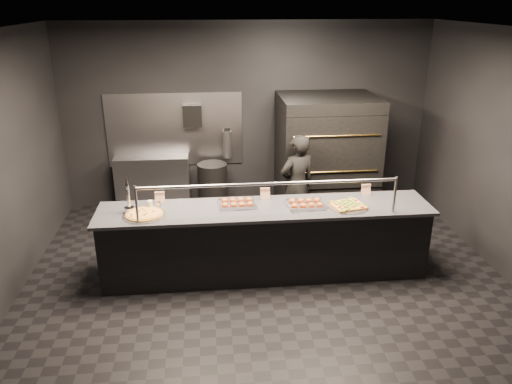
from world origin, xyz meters
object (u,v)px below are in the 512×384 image
Objects in this scene: service_counter at (265,241)px; trash_bin at (213,187)px; slider_tray_a at (237,203)px; slider_tray_b at (306,204)px; beer_tap at (129,202)px; worker at (297,186)px; pizza_oven at (326,155)px; towel_dispenser at (192,116)px; round_pizza at (144,214)px; prep_shelf at (153,183)px; fire_extinguisher at (227,144)px; square_pizza at (348,205)px.

trash_bin is (-0.62, 2.13, -0.06)m from service_counter.
slider_tray_a is 0.85m from slider_tray_b.
worker reaches higher than beer_tap.
pizza_oven is 5.46× the size of towel_dispenser.
slider_tray_a reaches higher than trash_bin.
round_pizza is 2.39m from worker.
prep_shelf is (-2.80, 0.42, -0.52)m from pizza_oven.
worker is at bearing -53.46° from fire_extinguisher.
beer_tap is at bearing 177.99° from square_pizza.
service_counter is 1.74m from beer_tap.
round_pizza is at bearing -169.57° from slider_tray_a.
worker reaches higher than square_pizza.
round_pizza is 0.33× the size of worker.
trash_bin is at bearing 69.50° from round_pizza.
trash_bin is at bearing -134.75° from fire_extinguisher.
beer_tap is 0.97× the size of square_pizza.
round_pizza is at bearing -177.28° from slider_tray_b.
slider_tray_b is at bearing 64.03° from worker.
worker reaches higher than service_counter.
prep_shelf is 2.55× the size of beer_tap.
service_counter is 2.15× the size of pizza_oven.
trash_bin is 1.62m from worker.
pizza_oven is 1.25× the size of worker.
prep_shelf is at bearing 93.55° from round_pizza.
square_pizza is (1.01, -0.09, 0.47)m from service_counter.
towel_dispenser reaches higher than beer_tap.
trash_bin is (-1.62, 2.22, -0.54)m from square_pizza.
worker reaches higher than slider_tray_b.
square_pizza is at bearing -8.17° from slider_tray_a.
worker is at bearing 108.62° from square_pizza.
slider_tray_a is at bearing 26.24° from worker.
pizza_oven reaches higher than square_pizza.
slider_tray_a is (1.11, 0.20, 0.01)m from round_pizza.
prep_shelf is 2.52m from worker.
slider_tray_b is (0.84, -0.11, 0.00)m from slider_tray_a.
prep_shelf is 2.36× the size of slider_tray_b.
round_pizza is 2.44m from trash_bin.
towel_dispenser is 2.62m from round_pizza.
fire_extinguisher reaches higher than trash_bin.
service_counter is 2.50m from fire_extinguisher.
worker is at bearing 47.20° from slider_tray_a.
trash_bin is (0.28, -0.26, -1.15)m from towel_dispenser.
worker is (2.20, -1.20, 0.31)m from prep_shelf.
beer_tap is at bearing -146.23° from pizza_oven.
fire_extinguisher is (-1.55, 0.50, 0.09)m from pizza_oven.
square_pizza is (2.61, -2.41, 0.49)m from prep_shelf.
service_counter reaches higher than square_pizza.
prep_shelf is (-1.60, 2.32, -0.01)m from service_counter.
towel_dispenser is at bearing -178.96° from fire_extinguisher.
service_counter is 2.30m from pizza_oven.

